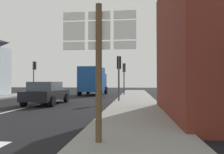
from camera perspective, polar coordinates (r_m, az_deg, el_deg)
ground_plane at (r=16.11m, az=-16.49°, el=-6.46°), size 80.00×80.00×0.00m
sidewalk_right at (r=12.89m, az=6.31°, el=-7.50°), size 2.94×44.00×0.14m
lane_centre_stripe at (r=12.53m, az=-23.60°, el=-7.87°), size 0.16×12.00×0.01m
sedan_far at (r=14.56m, az=-17.06°, el=-4.01°), size 2.01×4.22×1.47m
delivery_truck at (r=23.90m, az=-5.06°, el=-0.85°), size 2.69×5.10×3.05m
route_sign_post at (r=4.78m, az=-3.52°, el=5.20°), size 1.66×0.14×3.20m
traffic_light_far_left at (r=25.37m, az=-20.05°, el=1.71°), size 0.30×0.49×3.74m
traffic_light_far_right at (r=22.64m, az=3.25°, el=1.40°), size 0.30×0.49×3.42m
traffic_light_near_right at (r=15.31m, az=1.87°, el=2.35°), size 0.30×0.49×3.30m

